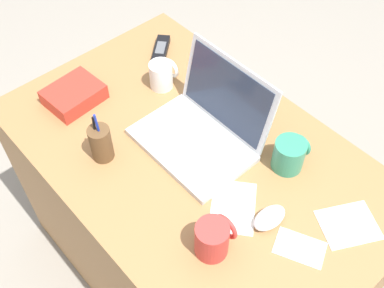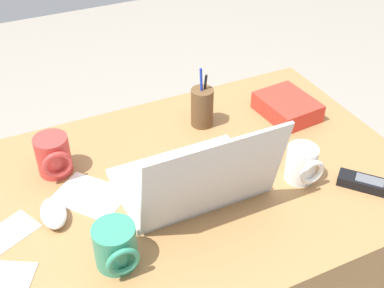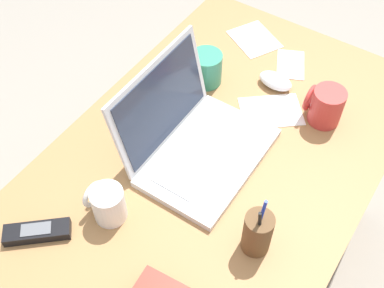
{
  "view_description": "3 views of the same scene",
  "coord_description": "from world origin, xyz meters",
  "px_view_note": "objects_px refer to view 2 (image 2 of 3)",
  "views": [
    {
      "loc": [
        0.62,
        -0.57,
        1.8
      ],
      "look_at": [
        -0.0,
        -0.0,
        0.78
      ],
      "focal_mm": 43.94,
      "sensor_mm": 36.0,
      "label": 1
    },
    {
      "loc": [
        0.35,
        0.82,
        1.54
      ],
      "look_at": [
        -0.06,
        -0.04,
        0.82
      ],
      "focal_mm": 46.06,
      "sensor_mm": 36.0,
      "label": 2
    },
    {
      "loc": [
        -0.65,
        -0.36,
        1.71
      ],
      "look_at": [
        -0.05,
        0.04,
        0.82
      ],
      "focal_mm": 45.96,
      "sensor_mm": 36.0,
      "label": 3
    }
  ],
  "objects_px": {
    "coffee_mug_spare": "(302,164)",
    "pen_holder": "(202,107)",
    "cordless_phone": "(369,184)",
    "laptop": "(195,179)",
    "coffee_mug_tall": "(116,246)",
    "coffee_mug_white": "(54,156)",
    "computer_mouse": "(53,213)",
    "snack_bag": "(287,107)"
  },
  "relations": [
    {
      "from": "coffee_mug_spare",
      "to": "pen_holder",
      "type": "xyz_separation_m",
      "value": [
        0.11,
        -0.31,
        0.01
      ]
    },
    {
      "from": "cordless_phone",
      "to": "pen_holder",
      "type": "height_order",
      "value": "pen_holder"
    },
    {
      "from": "cordless_phone",
      "to": "coffee_mug_spare",
      "type": "bearing_deg",
      "value": -37.46
    },
    {
      "from": "laptop",
      "to": "coffee_mug_tall",
      "type": "bearing_deg",
      "value": 26.21
    },
    {
      "from": "coffee_mug_white",
      "to": "laptop",
      "type": "bearing_deg",
      "value": 141.22
    },
    {
      "from": "computer_mouse",
      "to": "cordless_phone",
      "type": "relative_size",
      "value": 0.71
    },
    {
      "from": "laptop",
      "to": "coffee_mug_spare",
      "type": "xyz_separation_m",
      "value": [
        -0.26,
        0.06,
        -0.0
      ]
    },
    {
      "from": "laptop",
      "to": "coffee_mug_tall",
      "type": "height_order",
      "value": "laptop"
    },
    {
      "from": "coffee_mug_spare",
      "to": "cordless_phone",
      "type": "xyz_separation_m",
      "value": [
        -0.13,
        0.1,
        -0.03
      ]
    },
    {
      "from": "laptop",
      "to": "computer_mouse",
      "type": "xyz_separation_m",
      "value": [
        0.32,
        -0.06,
        -0.03
      ]
    },
    {
      "from": "coffee_mug_spare",
      "to": "snack_bag",
      "type": "relative_size",
      "value": 0.54
    },
    {
      "from": "cordless_phone",
      "to": "pen_holder",
      "type": "bearing_deg",
      "value": -59.57
    },
    {
      "from": "coffee_mug_tall",
      "to": "snack_bag",
      "type": "bearing_deg",
      "value": -153.56
    },
    {
      "from": "computer_mouse",
      "to": "pen_holder",
      "type": "xyz_separation_m",
      "value": [
        -0.46,
        -0.19,
        0.04
      ]
    },
    {
      "from": "coffee_mug_white",
      "to": "pen_holder",
      "type": "height_order",
      "value": "pen_holder"
    },
    {
      "from": "coffee_mug_tall",
      "to": "coffee_mug_spare",
      "type": "relative_size",
      "value": 1.1
    },
    {
      "from": "coffee_mug_white",
      "to": "coffee_mug_spare",
      "type": "bearing_deg",
      "value": 152.19
    },
    {
      "from": "coffee_mug_spare",
      "to": "computer_mouse",
      "type": "bearing_deg",
      "value": -11.87
    },
    {
      "from": "laptop",
      "to": "cordless_phone",
      "type": "xyz_separation_m",
      "value": [
        -0.38,
        0.16,
        -0.04
      ]
    },
    {
      "from": "snack_bag",
      "to": "computer_mouse",
      "type": "bearing_deg",
      "value": 10.51
    },
    {
      "from": "snack_bag",
      "to": "coffee_mug_tall",
      "type": "bearing_deg",
      "value": 26.44
    },
    {
      "from": "coffee_mug_spare",
      "to": "coffee_mug_white",
      "type": "bearing_deg",
      "value": -27.81
    },
    {
      "from": "coffee_mug_white",
      "to": "cordless_phone",
      "type": "relative_size",
      "value": 0.73
    },
    {
      "from": "coffee_mug_tall",
      "to": "cordless_phone",
      "type": "relative_size",
      "value": 0.72
    },
    {
      "from": "pen_holder",
      "to": "snack_bag",
      "type": "height_order",
      "value": "pen_holder"
    },
    {
      "from": "laptop",
      "to": "cordless_phone",
      "type": "height_order",
      "value": "laptop"
    },
    {
      "from": "computer_mouse",
      "to": "snack_bag",
      "type": "distance_m",
      "value": 0.72
    },
    {
      "from": "coffee_mug_white",
      "to": "computer_mouse",
      "type": "bearing_deg",
      "value": 75.3
    },
    {
      "from": "coffee_mug_spare",
      "to": "snack_bag",
      "type": "xyz_separation_m",
      "value": [
        -0.13,
        -0.25,
        -0.02
      ]
    },
    {
      "from": "cordless_phone",
      "to": "laptop",
      "type": "bearing_deg",
      "value": -22.19
    },
    {
      "from": "laptop",
      "to": "coffee_mug_spare",
      "type": "height_order",
      "value": "laptop"
    },
    {
      "from": "computer_mouse",
      "to": "pen_holder",
      "type": "relative_size",
      "value": 0.55
    },
    {
      "from": "coffee_mug_white",
      "to": "coffee_mug_spare",
      "type": "relative_size",
      "value": 1.12
    },
    {
      "from": "computer_mouse",
      "to": "snack_bag",
      "type": "height_order",
      "value": "snack_bag"
    },
    {
      "from": "coffee_mug_spare",
      "to": "snack_bag",
      "type": "height_order",
      "value": "coffee_mug_spare"
    },
    {
      "from": "cordless_phone",
      "to": "snack_bag",
      "type": "bearing_deg",
      "value": -90.27
    },
    {
      "from": "computer_mouse",
      "to": "cordless_phone",
      "type": "height_order",
      "value": "computer_mouse"
    },
    {
      "from": "coffee_mug_spare",
      "to": "snack_bag",
      "type": "distance_m",
      "value": 0.28
    },
    {
      "from": "computer_mouse",
      "to": "coffee_mug_spare",
      "type": "bearing_deg",
      "value": 171.04
    },
    {
      "from": "computer_mouse",
      "to": "coffee_mug_white",
      "type": "relative_size",
      "value": 0.97
    },
    {
      "from": "cordless_phone",
      "to": "coffee_mug_tall",
      "type": "bearing_deg",
      "value": -4.07
    },
    {
      "from": "pen_holder",
      "to": "laptop",
      "type": "bearing_deg",
      "value": 60.72
    }
  ]
}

